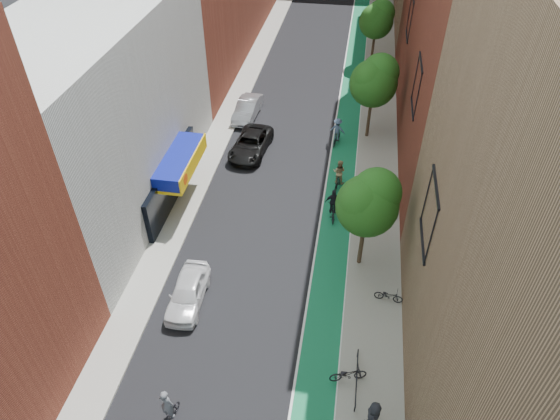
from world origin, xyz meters
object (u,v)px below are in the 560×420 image
at_px(cyclist_lane_near, 339,176).
at_px(cyclist_lane_far, 337,133).
at_px(parked_car_silver, 247,109).
at_px(cyclist_lane_mid, 333,207).
at_px(parked_car_white, 188,292).
at_px(parked_car_black, 251,144).
at_px(pedestrian, 374,417).
at_px(cyclist_lead, 168,411).

bearing_deg(cyclist_lane_near, cyclist_lane_far, -73.01).
xyz_separation_m(parked_car_silver, cyclist_lane_mid, (8.11, -11.70, 0.05)).
bearing_deg(parked_car_white, cyclist_lane_far, 66.59).
bearing_deg(parked_car_black, pedestrian, -59.44).
bearing_deg(cyclist_lane_far, parked_car_silver, -6.44).
xyz_separation_m(cyclist_lane_mid, cyclist_lane_far, (-0.42, 8.84, 0.14)).
relative_size(parked_car_silver, cyclist_lead, 2.09).
distance_m(parked_car_white, parked_car_silver, 19.90).
distance_m(parked_car_white, parked_car_black, 14.70).
distance_m(parked_car_white, cyclist_lead, 6.66).
bearing_deg(cyclist_lane_near, parked_car_silver, -34.10).
bearing_deg(parked_car_white, parked_car_black, 86.65).
relative_size(parked_car_black, cyclist_lane_far, 2.46).
distance_m(parked_car_silver, cyclist_lane_mid, 14.23).
bearing_deg(cyclist_lead, cyclist_lane_mid, -98.78).
distance_m(parked_car_silver, cyclist_lane_near, 11.76).
xyz_separation_m(parked_car_white, parked_car_black, (0.31, 14.69, 0.00)).
height_order(parked_car_black, parked_car_silver, parked_car_silver).
xyz_separation_m(cyclist_lane_near, pedestrian, (2.71, -17.00, 0.18)).
bearing_deg(cyclist_lane_far, cyclist_lead, 90.95).
bearing_deg(cyclist_lead, parked_car_white, -66.84).
height_order(parked_car_white, parked_car_silver, parked_car_silver).
bearing_deg(cyclist_lead, pedestrian, -160.51).
bearing_deg(cyclist_lane_near, parked_car_black, -13.78).
bearing_deg(cyclist_lane_mid, cyclist_lane_near, -99.51).
distance_m(cyclist_lane_far, pedestrian, 22.79).
relative_size(cyclist_lane_near, pedestrian, 1.12).
distance_m(parked_car_silver, cyclist_lead, 26.52).
distance_m(parked_car_black, cyclist_lane_far, 6.73).
height_order(parked_car_black, pedestrian, pedestrian).
distance_m(cyclist_lead, cyclist_lane_mid, 15.85).
height_order(parked_car_white, cyclist_lead, cyclist_lead).
height_order(cyclist_lane_near, cyclist_lane_far, cyclist_lane_near).
xyz_separation_m(cyclist_lane_near, cyclist_lane_far, (-0.53, 5.56, 0.03)).
bearing_deg(cyclist_lane_far, pedestrian, 112.09).
distance_m(cyclist_lead, pedestrian, 8.73).
bearing_deg(cyclist_lane_mid, cyclist_lead, 60.67).
distance_m(parked_car_black, parked_car_silver, 5.35).
relative_size(parked_car_black, cyclist_lead, 2.37).
xyz_separation_m(parked_car_silver, cyclist_lane_near, (8.22, -8.42, 0.17)).
relative_size(parked_car_white, cyclist_lane_far, 1.99).
height_order(cyclist_lead, cyclist_lane_mid, cyclist_lead).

